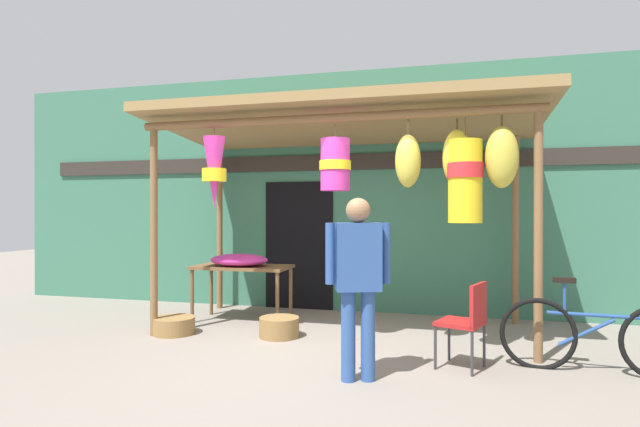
# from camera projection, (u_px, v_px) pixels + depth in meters

# --- Properties ---
(ground_plane) EXTENTS (30.00, 30.00, 0.00)m
(ground_plane) POSITION_uv_depth(u_px,v_px,m) (316.00, 350.00, 5.53)
(ground_plane) COLOR gray
(shop_facade) EXTENTS (11.93, 0.29, 3.69)m
(shop_facade) POSITION_uv_depth(u_px,v_px,m) (355.00, 191.00, 7.81)
(shop_facade) COLOR #387056
(shop_facade) RESTS_ON ground_plane
(market_stall_canopy) EXTENTS (4.91, 2.32, 2.85)m
(market_stall_canopy) POSITION_uv_depth(u_px,v_px,m) (353.00, 135.00, 6.28)
(market_stall_canopy) COLOR brown
(market_stall_canopy) RESTS_ON ground_plane
(display_table) EXTENTS (1.34, 0.67, 0.77)m
(display_table) POSITION_uv_depth(u_px,v_px,m) (242.00, 272.00, 7.01)
(display_table) COLOR brown
(display_table) RESTS_ON ground_plane
(flower_heap_on_table) EXTENTS (0.82, 0.58, 0.17)m
(flower_heap_on_table) POSITION_uv_depth(u_px,v_px,m) (240.00, 260.00, 6.95)
(flower_heap_on_table) COLOR #D13399
(flower_heap_on_table) RESTS_ON display_table
(folding_chair) EXTENTS (0.52, 0.52, 0.84)m
(folding_chair) POSITION_uv_depth(u_px,v_px,m) (468.00, 317.00, 4.85)
(folding_chair) COLOR #AD1E1E
(folding_chair) RESTS_ON ground_plane
(wicker_basket_by_table) EXTENTS (0.49, 0.49, 0.24)m
(wicker_basket_by_table) POSITION_uv_depth(u_px,v_px,m) (279.00, 327.00, 6.11)
(wicker_basket_by_table) COLOR olive
(wicker_basket_by_table) RESTS_ON ground_plane
(wicker_basket_spare) EXTENTS (0.51, 0.51, 0.21)m
(wicker_basket_spare) POSITION_uv_depth(u_px,v_px,m) (174.00, 325.00, 6.27)
(wicker_basket_spare) COLOR olive
(wicker_basket_spare) RESTS_ON ground_plane
(parked_bicycle) EXTENTS (1.75, 0.44, 0.92)m
(parked_bicycle) POSITION_uv_depth(u_px,v_px,m) (597.00, 337.00, 4.72)
(parked_bicycle) COLOR black
(parked_bicycle) RESTS_ON ground_plane
(vendor_in_orange) EXTENTS (0.56, 0.34, 1.65)m
(vendor_in_orange) POSITION_uv_depth(u_px,v_px,m) (358.00, 273.00, 4.53)
(vendor_in_orange) COLOR #2D5193
(vendor_in_orange) RESTS_ON ground_plane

